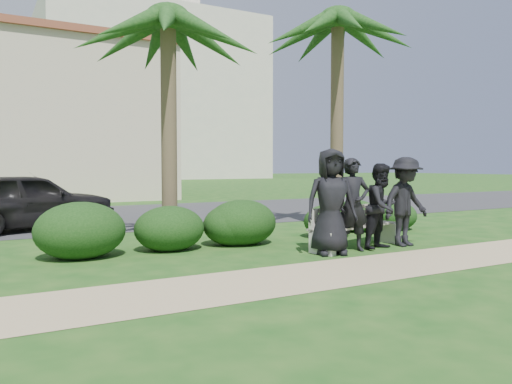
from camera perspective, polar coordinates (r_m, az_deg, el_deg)
ground at (r=9.19m, az=4.68°, el=-6.74°), size 160.00×160.00×0.00m
footpath at (r=7.78m, az=12.12°, el=-8.57°), size 30.00×1.60×0.01m
asphalt_street at (r=16.40m, az=-11.01°, el=-2.49°), size 160.00×8.00×0.01m
stucco_bldg_right at (r=25.94m, az=-20.12°, el=7.49°), size 8.40×8.40×7.30m
hotel_tower at (r=66.43m, az=-12.17°, el=13.21°), size 26.00×18.00×37.30m
park_bench at (r=9.68m, az=11.29°, el=-4.22°), size 2.31×1.03×0.77m
man_a at (r=8.81m, az=8.55°, el=-1.09°), size 1.04×0.83×1.86m
man_b at (r=9.22m, az=11.05°, el=-1.43°), size 0.70×0.55×1.70m
man_c at (r=9.60m, az=14.22°, el=-1.59°), size 0.91×0.79×1.60m
man_d at (r=10.05m, az=16.70°, el=-1.06°), size 1.15×0.71×1.72m
hedge_a at (r=8.92m, az=-19.45°, el=-4.01°), size 1.51×1.24×0.98m
hedge_b at (r=9.32m, az=-9.85°, el=-4.00°), size 1.30×1.08×0.85m
hedge_c at (r=9.87m, az=-1.64°, el=-3.35°), size 1.41×1.17×0.92m
hedge_d at (r=11.02m, az=8.28°, el=-3.19°), size 1.14×0.94×0.74m
hedge_e at (r=12.08m, az=11.29°, el=-2.60°), size 1.19×0.98×0.77m
hedge_f at (r=12.59m, az=15.68°, el=-2.55°), size 1.10×0.91×0.72m
hedge_extra at (r=9.84m, az=-2.40°, el=-3.58°), size 1.30×1.08×0.85m
palm_left at (r=10.77m, az=-10.03°, el=18.75°), size 3.00×3.00×5.45m
palm_right at (r=13.01m, az=9.33°, el=18.70°), size 3.00×3.00×6.07m
car_a at (r=13.26m, az=-24.67°, el=-0.96°), size 4.42×2.87×1.40m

